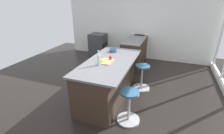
# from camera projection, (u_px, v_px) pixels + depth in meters

# --- Properties ---
(ground_plane) EXTENTS (7.71, 7.71, 0.00)m
(ground_plane) POSITION_uv_depth(u_px,v_px,m) (108.00, 94.00, 4.00)
(ground_plane) COLOR black
(interior_partition_left) EXTENTS (0.15, 5.43, 2.98)m
(interior_partition_left) POSITION_uv_depth(u_px,v_px,m) (137.00, 18.00, 5.98)
(interior_partition_left) COLOR silver
(interior_partition_left) RESTS_ON ground_plane
(sink_cabinet) EXTENTS (2.49, 0.60, 1.19)m
(sink_cabinet) POSITION_uv_depth(u_px,v_px,m) (137.00, 48.00, 6.04)
(sink_cabinet) COLOR #38281E
(sink_cabinet) RESTS_ON ground_plane
(oven_range) EXTENTS (0.60, 0.61, 0.88)m
(oven_range) POSITION_uv_depth(u_px,v_px,m) (98.00, 45.00, 6.55)
(oven_range) COLOR #38383D
(oven_range) RESTS_ON ground_plane
(kitchen_island) EXTENTS (2.04, 0.98, 0.91)m
(kitchen_island) POSITION_uv_depth(u_px,v_px,m) (108.00, 79.00, 3.75)
(kitchen_island) COLOR #38281E
(kitchen_island) RESTS_ON ground_plane
(stool_by_window) EXTENTS (0.44, 0.44, 0.65)m
(stool_by_window) POSITION_uv_depth(u_px,v_px,m) (142.00, 78.00, 4.16)
(stool_by_window) COLOR #B7B7BC
(stool_by_window) RESTS_ON ground_plane
(stool_middle) EXTENTS (0.44, 0.44, 0.65)m
(stool_middle) POSITION_uv_depth(u_px,v_px,m) (129.00, 107.00, 3.04)
(stool_middle) COLOR #B7B7BC
(stool_middle) RESTS_ON ground_plane
(cutting_board) EXTENTS (0.36, 0.24, 0.02)m
(cutting_board) POSITION_uv_depth(u_px,v_px,m) (107.00, 61.00, 3.51)
(cutting_board) COLOR tan
(cutting_board) RESTS_ON kitchen_island
(apple_yellow) EXTENTS (0.07, 0.07, 0.07)m
(apple_yellow) POSITION_uv_depth(u_px,v_px,m) (101.00, 61.00, 3.42)
(apple_yellow) COLOR gold
(apple_yellow) RESTS_ON cutting_board
(apple_red) EXTENTS (0.08, 0.08, 0.08)m
(apple_red) POSITION_uv_depth(u_px,v_px,m) (111.00, 58.00, 3.58)
(apple_red) COLOR red
(apple_red) RESTS_ON cutting_board
(water_bottle) EXTENTS (0.06, 0.06, 0.31)m
(water_bottle) POSITION_uv_depth(u_px,v_px,m) (99.00, 59.00, 3.29)
(water_bottle) COLOR silver
(water_bottle) RESTS_ON kitchen_island
(fruit_bowl) EXTENTS (0.19, 0.19, 0.07)m
(fruit_bowl) POSITION_uv_depth(u_px,v_px,m) (113.00, 50.00, 4.13)
(fruit_bowl) COLOR #334C6B
(fruit_bowl) RESTS_ON kitchen_island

